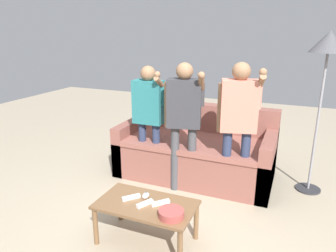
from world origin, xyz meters
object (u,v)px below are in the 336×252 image
at_px(couch, 196,152).
at_px(coffee_table, 146,209).
at_px(snack_bowl, 171,214).
at_px(floor_lamp, 328,52).
at_px(game_remote_wand_spare, 160,203).
at_px(player_center, 184,113).
at_px(game_remote_wand_near, 145,204).
at_px(game_remote_nunchuk, 146,196).
at_px(player_right, 238,116).
at_px(game_remote_wand_far, 131,197).
at_px(player_left, 149,111).

xyz_separation_m(couch, coffee_table, (0.02, -1.48, 0.02)).
bearing_deg(coffee_table, couch, 90.74).
xyz_separation_m(snack_bowl, floor_lamp, (1.06, 1.69, 1.18)).
height_order(couch, game_remote_wand_spare, couch).
relative_size(player_center, game_remote_wand_near, 9.46).
bearing_deg(snack_bowl, game_remote_nunchuk, 150.04).
relative_size(snack_bowl, player_right, 0.14).
height_order(game_remote_nunchuk, player_center, player_center).
distance_m(snack_bowl, game_remote_wand_near, 0.28).
bearing_deg(snack_bowl, game_remote_wand_spare, 138.51).
xyz_separation_m(game_remote_wand_far, game_remote_wand_spare, (0.28, 0.02, -0.00)).
xyz_separation_m(couch, game_remote_nunchuk, (-0.02, -1.40, 0.10)).
relative_size(player_right, game_remote_wand_spare, 10.39).
xyz_separation_m(player_right, game_remote_wand_spare, (-0.43, -1.03, -0.55)).
height_order(floor_lamp, game_remote_wand_near, floor_lamp).
distance_m(snack_bowl, game_remote_nunchuk, 0.37).
height_order(snack_bowl, game_remote_nunchuk, snack_bowl).
height_order(snack_bowl, game_remote_wand_near, snack_bowl).
relative_size(game_remote_nunchuk, player_left, 0.06).
bearing_deg(floor_lamp, player_left, -165.65).
xyz_separation_m(coffee_table, player_right, (0.56, 1.07, 0.62)).
relative_size(snack_bowl, game_remote_wand_spare, 1.42).
relative_size(floor_lamp, game_remote_wand_far, 12.40).
distance_m(game_remote_nunchuk, player_center, 1.08).
xyz_separation_m(couch, game_remote_wand_spare, (0.14, -1.45, 0.09)).
distance_m(couch, floor_lamp, 1.87).
xyz_separation_m(player_left, game_remote_wand_far, (0.35, -1.09, -0.50)).
bearing_deg(player_center, game_remote_wand_far, -97.10).
distance_m(couch, player_right, 0.96).
height_order(game_remote_nunchuk, floor_lamp, floor_lamp).
relative_size(coffee_table, player_right, 0.56).
bearing_deg(couch, game_remote_wand_near, -89.13).
xyz_separation_m(player_left, player_center, (0.48, -0.09, 0.04)).
xyz_separation_m(game_remote_wand_near, game_remote_wand_spare, (0.12, 0.06, -0.00)).
relative_size(couch, game_remote_wand_far, 13.18).
bearing_deg(game_remote_wand_spare, game_remote_nunchuk, 164.12).
distance_m(game_remote_wand_near, game_remote_wand_spare, 0.13).
bearing_deg(game_remote_wand_near, snack_bowl, -15.25).
xyz_separation_m(snack_bowl, game_remote_wand_spare, (-0.16, 0.14, -0.01)).
bearing_deg(game_remote_wand_far, game_remote_nunchuk, 29.91).
bearing_deg(snack_bowl, coffee_table, 159.35).
xyz_separation_m(coffee_table, game_remote_wand_near, (0.00, -0.03, 0.07)).
xyz_separation_m(snack_bowl, game_remote_nunchuk, (-0.32, 0.18, -0.01)).
distance_m(game_remote_nunchuk, game_remote_wand_near, 0.12).
bearing_deg(game_remote_wand_near, couch, 90.87).
bearing_deg(game_remote_wand_far, coffee_table, -5.80).
bearing_deg(player_right, player_center, -175.03).
bearing_deg(floor_lamp, game_remote_wand_spare, -128.16).
relative_size(couch, game_remote_wand_spare, 13.23).
bearing_deg(floor_lamp, couch, -175.90).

